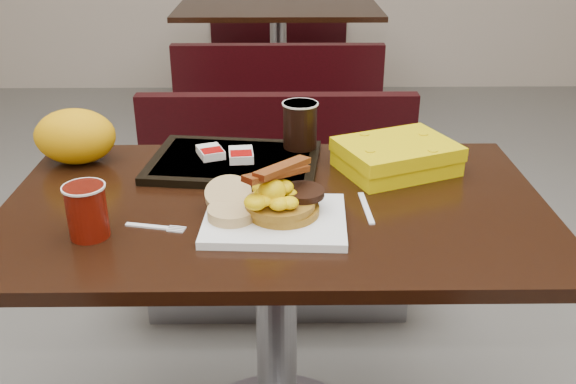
{
  "coord_description": "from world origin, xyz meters",
  "views": [
    {
      "loc": [
        0.01,
        -1.26,
        1.37
      ],
      "look_at": [
        0.03,
        -0.06,
        0.8
      ],
      "focal_mm": 39.7,
      "sensor_mm": 36.0,
      "label": 1
    }
  ],
  "objects_px": {
    "hashbrown_sleeve_left": "(211,152)",
    "coffee_cup_near": "(87,211)",
    "bench_near_n": "(278,213)",
    "paper_bag": "(75,136)",
    "bench_far_n": "(279,46)",
    "fork": "(147,226)",
    "pancake_stack": "(283,206)",
    "table_far": "(278,69)",
    "tray": "(235,162)",
    "platter": "(275,220)",
    "clamshell": "(396,156)",
    "table_near": "(277,337)",
    "knife": "(366,208)",
    "coffee_cup_far": "(300,125)",
    "bench_far_s": "(278,106)",
    "hashbrown_sleeve_right": "(241,155)"
  },
  "relations": [
    {
      "from": "hashbrown_sleeve_left",
      "to": "coffee_cup_near",
      "type": "bearing_deg",
      "value": -140.29
    },
    {
      "from": "bench_near_n",
      "to": "paper_bag",
      "type": "height_order",
      "value": "paper_bag"
    },
    {
      "from": "bench_far_n",
      "to": "fork",
      "type": "xyz_separation_m",
      "value": [
        -0.26,
        -3.42,
        0.39
      ]
    },
    {
      "from": "pancake_stack",
      "to": "fork",
      "type": "relative_size",
      "value": 1.19
    },
    {
      "from": "table_far",
      "to": "tray",
      "type": "relative_size",
      "value": 2.91
    },
    {
      "from": "fork",
      "to": "tray",
      "type": "relative_size",
      "value": 0.31
    },
    {
      "from": "platter",
      "to": "pancake_stack",
      "type": "xyz_separation_m",
      "value": [
        0.02,
        0.02,
        0.02
      ]
    },
    {
      "from": "bench_far_n",
      "to": "clamshell",
      "type": "xyz_separation_m",
      "value": [
        0.29,
        -3.13,
        0.43
      ]
    },
    {
      "from": "table_near",
      "to": "knife",
      "type": "height_order",
      "value": "knife"
    },
    {
      "from": "knife",
      "to": "paper_bag",
      "type": "bearing_deg",
      "value": -113.75
    },
    {
      "from": "tray",
      "to": "coffee_cup_far",
      "type": "bearing_deg",
      "value": 31.92
    },
    {
      "from": "table_near",
      "to": "table_far",
      "type": "distance_m",
      "value": 2.6
    },
    {
      "from": "coffee_cup_near",
      "to": "tray",
      "type": "bearing_deg",
      "value": 53.28
    },
    {
      "from": "bench_near_n",
      "to": "bench_far_s",
      "type": "distance_m",
      "value": 1.2
    },
    {
      "from": "coffee_cup_far",
      "to": "clamshell",
      "type": "height_order",
      "value": "coffee_cup_far"
    },
    {
      "from": "bench_near_n",
      "to": "hashbrown_sleeve_right",
      "type": "relative_size",
      "value": 12.51
    },
    {
      "from": "coffee_cup_near",
      "to": "tray",
      "type": "height_order",
      "value": "coffee_cup_near"
    },
    {
      "from": "table_near",
      "to": "knife",
      "type": "relative_size",
      "value": 8.09
    },
    {
      "from": "bench_far_s",
      "to": "hashbrown_sleeve_right",
      "type": "bearing_deg",
      "value": -92.9
    },
    {
      "from": "pancake_stack",
      "to": "tray",
      "type": "xyz_separation_m",
      "value": [
        -0.12,
        0.29,
        -0.02
      ]
    },
    {
      "from": "table_near",
      "to": "tray",
      "type": "bearing_deg",
      "value": 116.94
    },
    {
      "from": "coffee_cup_far",
      "to": "pancake_stack",
      "type": "bearing_deg",
      "value": -97.04
    },
    {
      "from": "platter",
      "to": "hashbrown_sleeve_left",
      "type": "xyz_separation_m",
      "value": [
        -0.16,
        0.33,
        0.02
      ]
    },
    {
      "from": "tray",
      "to": "knife",
      "type": "bearing_deg",
      "value": -31.72
    },
    {
      "from": "table_near",
      "to": "bench_near_n",
      "type": "distance_m",
      "value": 0.7
    },
    {
      "from": "paper_bag",
      "to": "hashbrown_sleeve_left",
      "type": "bearing_deg",
      "value": -1.83
    },
    {
      "from": "fork",
      "to": "bench_far_n",
      "type": "bearing_deg",
      "value": 97.75
    },
    {
      "from": "tray",
      "to": "clamshell",
      "type": "bearing_deg",
      "value": 2.44
    },
    {
      "from": "hashbrown_sleeve_right",
      "to": "table_far",
      "type": "bearing_deg",
      "value": 82.4
    },
    {
      "from": "bench_far_n",
      "to": "fork",
      "type": "height_order",
      "value": "fork"
    },
    {
      "from": "knife",
      "to": "hashbrown_sleeve_right",
      "type": "xyz_separation_m",
      "value": [
        -0.28,
        0.24,
        0.03
      ]
    },
    {
      "from": "coffee_cup_near",
      "to": "hashbrown_sleeve_left",
      "type": "relative_size",
      "value": 1.43
    },
    {
      "from": "table_far",
      "to": "hashbrown_sleeve_left",
      "type": "xyz_separation_m",
      "value": [
        -0.16,
        -2.38,
        0.4
      ]
    },
    {
      "from": "bench_near_n",
      "to": "coffee_cup_far",
      "type": "height_order",
      "value": "coffee_cup_far"
    },
    {
      "from": "table_far",
      "to": "paper_bag",
      "type": "height_order",
      "value": "paper_bag"
    },
    {
      "from": "platter",
      "to": "hashbrown_sleeve_right",
      "type": "bearing_deg",
      "value": 108.6
    },
    {
      "from": "bench_far_n",
      "to": "coffee_cup_near",
      "type": "relative_size",
      "value": 9.11
    },
    {
      "from": "fork",
      "to": "paper_bag",
      "type": "xyz_separation_m",
      "value": [
        -0.24,
        0.35,
        0.07
      ]
    },
    {
      "from": "bench_far_s",
      "to": "tray",
      "type": "relative_size",
      "value": 2.42
    },
    {
      "from": "pancake_stack",
      "to": "paper_bag",
      "type": "bearing_deg",
      "value": 148.13
    },
    {
      "from": "hashbrown_sleeve_left",
      "to": "coffee_cup_far",
      "type": "distance_m",
      "value": 0.24
    },
    {
      "from": "table_near",
      "to": "hashbrown_sleeve_left",
      "type": "relative_size",
      "value": 15.62
    },
    {
      "from": "paper_bag",
      "to": "table_far",
      "type": "bearing_deg",
      "value": 78.08
    },
    {
      "from": "fork",
      "to": "bench_far_s",
      "type": "bearing_deg",
      "value": 94.72
    },
    {
      "from": "knife",
      "to": "hashbrown_sleeve_right",
      "type": "bearing_deg",
      "value": -132.67
    },
    {
      "from": "bench_far_s",
      "to": "platter",
      "type": "relative_size",
      "value": 3.44
    },
    {
      "from": "table_far",
      "to": "hashbrown_sleeve_right",
      "type": "distance_m",
      "value": 2.44
    },
    {
      "from": "paper_bag",
      "to": "table_near",
      "type": "bearing_deg",
      "value": -24.83
    },
    {
      "from": "knife",
      "to": "clamshell",
      "type": "relative_size",
      "value": 0.56
    },
    {
      "from": "coffee_cup_near",
      "to": "bench_far_s",
      "type": "bearing_deg",
      "value": 79.83
    }
  ]
}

